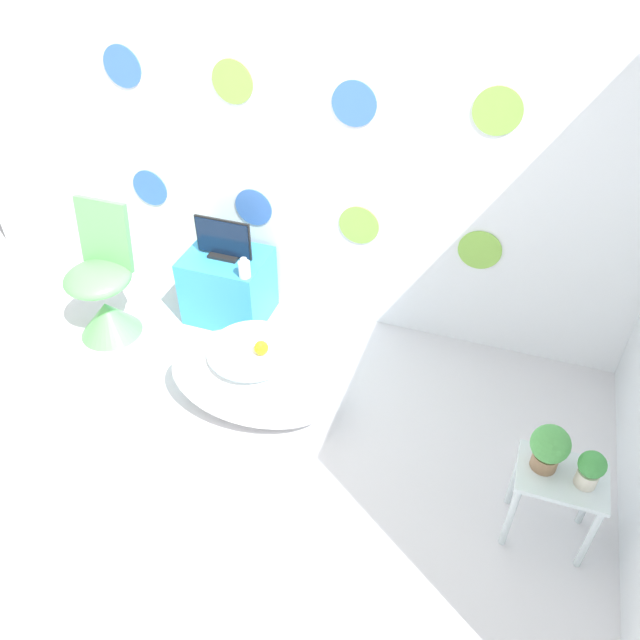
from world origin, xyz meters
The scene contains 11 objects.
ground_plane centered at (0.00, 0.00, 0.00)m, with size 12.00×12.00×0.00m, color silver.
wall_back_dotted centered at (0.00, 1.82, 1.30)m, with size 5.18×0.05×2.60m.
bathtub centered at (0.08, 0.81, 0.23)m, with size 1.02×0.61×0.46m.
rubber_duck centered at (0.15, 0.77, 0.51)m, with size 0.08×0.09×0.09m.
chair centered at (-1.12, 1.11, 0.29)m, with size 0.43×0.43×0.90m.
tv_cabinet centered at (-0.44, 1.55, 0.24)m, with size 0.54×0.43×0.48m.
tv centered at (-0.44, 1.55, 0.60)m, with size 0.38×0.12×0.27m.
vase centered at (-0.22, 1.38, 0.54)m, with size 0.07×0.07×0.13m.
side_table centered at (1.73, 0.50, 0.35)m, with size 0.40×0.29×0.45m.
potted_plant_left centered at (1.64, 0.52, 0.59)m, with size 0.17×0.17×0.24m.
potted_plant_right centered at (1.82, 0.48, 0.56)m, with size 0.12×0.12×0.19m.
Camera 1 is at (1.27, -1.47, 2.74)m, focal length 35.00 mm.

